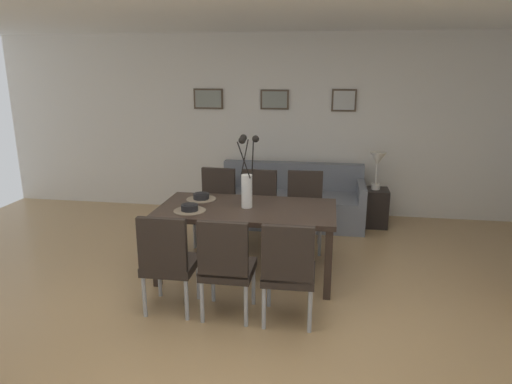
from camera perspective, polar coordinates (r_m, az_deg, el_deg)
The scene contains 20 objects.
ground_plane at distance 4.11m, azimuth 0.39°, elevation -15.80°, with size 9.00×9.00×0.00m, color tan.
back_wall_panel at distance 6.80m, azimuth 4.65°, elevation 8.24°, with size 9.00×0.10×2.60m, color silver.
dining_table at distance 4.71m, azimuth -1.13°, elevation -2.80°, with size 1.80×0.93×0.74m.
dining_chair_near_left at distance 4.10m, azimuth -10.90°, elevation -8.14°, with size 0.45×0.45×0.92m.
dining_chair_near_right at distance 5.67m, azimuth -4.97°, elevation -1.32°, with size 0.47×0.47×0.92m.
dining_chair_far_left at distance 3.95m, azimuth -3.73°, elevation -8.84°, with size 0.44×0.44×0.92m.
dining_chair_far_right at distance 5.55m, azimuth 0.20°, elevation -1.63°, with size 0.47×0.47×0.92m.
dining_chair_mid_left at distance 3.86m, azimuth 4.04°, elevation -9.41°, with size 0.45×0.45×0.92m.
dining_chair_mid_right at distance 5.53m, azimuth 6.03°, elevation -1.80°, with size 0.46×0.46×0.92m.
centerpiece_vase at distance 4.61m, azimuth -1.14°, elevation 1.46°, with size 0.21×0.23×0.73m.
placemat_near_left at distance 4.61m, azimuth -8.22°, elevation -2.29°, with size 0.32×0.32×0.01m, color #7F705B.
bowl_near_left at distance 4.60m, azimuth -8.24°, elevation -1.85°, with size 0.17×0.17×0.07m.
placemat_near_right at distance 5.00m, azimuth -6.81°, elevation -0.88°, with size 0.32×0.32×0.01m, color #7F705B.
bowl_near_right at distance 4.99m, azimuth -6.82°, elevation -0.47°, with size 0.17×0.17×0.07m.
sofa at distance 6.47m, azimuth 4.32°, elevation -1.37°, with size 2.01×0.84×0.80m.
side_table at distance 6.51m, azimuth 14.45°, elevation -1.88°, with size 0.36×0.36×0.52m, color black.
table_lamp at distance 6.36m, azimuth 14.83°, elevation 3.58°, with size 0.22×0.22×0.51m.
framed_picture_left at distance 6.91m, azimuth -5.94°, elevation 11.43°, with size 0.44×0.03×0.30m.
framed_picture_center at distance 6.73m, azimuth 2.33°, elevation 11.40°, with size 0.41×0.03×0.28m.
framed_picture_right at distance 6.68m, azimuth 10.87°, elevation 11.12°, with size 0.34×0.03×0.31m.
Camera 1 is at (0.54, -3.48, 2.12)m, focal length 32.22 mm.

